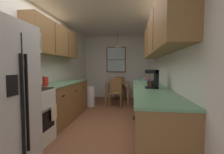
{
  "coord_description": "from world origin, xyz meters",
  "views": [
    {
      "loc": [
        0.67,
        -2.95,
        1.27
      ],
      "look_at": [
        0.14,
        1.12,
        1.01
      ],
      "focal_mm": 25.37,
      "sensor_mm": 36.0,
      "label": 1
    }
  ],
  "objects_px": {
    "storage_canister": "(45,81)",
    "coffee_maker": "(153,79)",
    "stove_range": "(29,116)",
    "mug_by_coffeemaker": "(148,81)",
    "trash_bin": "(90,96)",
    "fruit_bowl": "(145,79)",
    "microwave_over_range": "(20,41)",
    "dining_chair_near": "(116,91)",
    "mug_spare": "(149,82)",
    "dining_chair_far": "(120,87)",
    "dining_table": "(118,86)"
  },
  "relations": [
    {
      "from": "trash_bin",
      "to": "fruit_bowl",
      "type": "xyz_separation_m",
      "value": [
        1.7,
        -0.6,
        0.62
      ]
    },
    {
      "from": "dining_chair_near",
      "to": "dining_chair_far",
      "type": "relative_size",
      "value": 1.0
    },
    {
      "from": "dining_chair_far",
      "to": "fruit_bowl",
      "type": "bearing_deg",
      "value": -65.88
    },
    {
      "from": "dining_table",
      "to": "mug_by_coffeemaker",
      "type": "height_order",
      "value": "mug_by_coffeemaker"
    },
    {
      "from": "dining_table",
      "to": "mug_spare",
      "type": "xyz_separation_m",
      "value": [
        0.87,
        -2.15,
        0.35
      ]
    },
    {
      "from": "trash_bin",
      "to": "coffee_maker",
      "type": "relative_size",
      "value": 1.98
    },
    {
      "from": "storage_canister",
      "to": "mug_spare",
      "type": "distance_m",
      "value": 2.12
    },
    {
      "from": "fruit_bowl",
      "to": "microwave_over_range",
      "type": "bearing_deg",
      "value": -135.72
    },
    {
      "from": "stove_range",
      "to": "mug_spare",
      "type": "bearing_deg",
      "value": 29.87
    },
    {
      "from": "microwave_over_range",
      "to": "mug_spare",
      "type": "distance_m",
      "value": 2.53
    },
    {
      "from": "dining_chair_near",
      "to": "coffee_maker",
      "type": "bearing_deg",
      "value": -68.1
    },
    {
      "from": "microwave_over_range",
      "to": "dining_table",
      "type": "height_order",
      "value": "microwave_over_range"
    },
    {
      "from": "dining_chair_far",
      "to": "mug_by_coffeemaker",
      "type": "xyz_separation_m",
      "value": [
        0.87,
        -2.31,
        0.44
      ]
    },
    {
      "from": "trash_bin",
      "to": "storage_canister",
      "type": "relative_size",
      "value": 3.14
    },
    {
      "from": "dining_chair_near",
      "to": "fruit_bowl",
      "type": "distance_m",
      "value": 1.18
    },
    {
      "from": "mug_by_coffeemaker",
      "to": "trash_bin",
      "type": "bearing_deg",
      "value": 148.33
    },
    {
      "from": "microwave_over_range",
      "to": "dining_chair_near",
      "type": "height_order",
      "value": "microwave_over_range"
    },
    {
      "from": "mug_by_coffeemaker",
      "to": "mug_spare",
      "type": "height_order",
      "value": "mug_spare"
    },
    {
      "from": "dining_chair_far",
      "to": "fruit_bowl",
      "type": "distance_m",
      "value": 2.05
    },
    {
      "from": "mug_spare",
      "to": "dining_chair_far",
      "type": "bearing_deg",
      "value": 107.14
    },
    {
      "from": "fruit_bowl",
      "to": "storage_canister",
      "type": "bearing_deg",
      "value": -142.51
    },
    {
      "from": "mug_by_coffeemaker",
      "to": "storage_canister",
      "type": "bearing_deg",
      "value": -152.91
    },
    {
      "from": "dining_chair_near",
      "to": "mug_spare",
      "type": "xyz_separation_m",
      "value": [
        0.88,
        -1.57,
        0.45
      ]
    },
    {
      "from": "mug_spare",
      "to": "fruit_bowl",
      "type": "height_order",
      "value": "mug_spare"
    },
    {
      "from": "microwave_over_range",
      "to": "storage_canister",
      "type": "relative_size",
      "value": 2.78
    },
    {
      "from": "trash_bin",
      "to": "coffee_maker",
      "type": "distance_m",
      "value": 2.86
    },
    {
      "from": "stove_range",
      "to": "mug_by_coffeemaker",
      "type": "xyz_separation_m",
      "value": [
        2.04,
        1.57,
        0.47
      ]
    },
    {
      "from": "stove_range",
      "to": "trash_bin",
      "type": "relative_size",
      "value": 1.73
    },
    {
      "from": "microwave_over_range",
      "to": "storage_canister",
      "type": "height_order",
      "value": "microwave_over_range"
    },
    {
      "from": "dining_chair_far",
      "to": "fruit_bowl",
      "type": "xyz_separation_m",
      "value": [
        0.82,
        -1.83,
        0.44
      ]
    },
    {
      "from": "dining_chair_near",
      "to": "dining_chair_far",
      "type": "xyz_separation_m",
      "value": [
        0.04,
        1.15,
        0.0
      ]
    },
    {
      "from": "dining_chair_far",
      "to": "trash_bin",
      "type": "distance_m",
      "value": 1.52
    },
    {
      "from": "dining_chair_far",
      "to": "mug_by_coffeemaker",
      "type": "height_order",
      "value": "mug_by_coffeemaker"
    },
    {
      "from": "storage_canister",
      "to": "stove_range",
      "type": "bearing_deg",
      "value": -89.39
    },
    {
      "from": "microwave_over_range",
      "to": "mug_spare",
      "type": "xyz_separation_m",
      "value": [
        2.12,
        1.15,
        -0.74
      ]
    },
    {
      "from": "stove_range",
      "to": "dining_chair_far",
      "type": "relative_size",
      "value": 1.22
    },
    {
      "from": "mug_spare",
      "to": "fruit_bowl",
      "type": "relative_size",
      "value": 0.53
    },
    {
      "from": "dining_chair_far",
      "to": "fruit_bowl",
      "type": "height_order",
      "value": "fruit_bowl"
    },
    {
      "from": "coffee_maker",
      "to": "mug_spare",
      "type": "distance_m",
      "value": 0.67
    },
    {
      "from": "storage_canister",
      "to": "coffee_maker",
      "type": "xyz_separation_m",
      "value": [
        2.03,
        -0.03,
        0.07
      ]
    },
    {
      "from": "trash_bin",
      "to": "mug_by_coffeemaker",
      "type": "bearing_deg",
      "value": -31.67
    },
    {
      "from": "dining_chair_far",
      "to": "mug_by_coffeemaker",
      "type": "distance_m",
      "value": 2.51
    },
    {
      "from": "stove_range",
      "to": "dining_chair_far",
      "type": "xyz_separation_m",
      "value": [
        1.17,
        3.88,
        0.03
      ]
    },
    {
      "from": "dining_chair_near",
      "to": "storage_canister",
      "type": "height_order",
      "value": "storage_canister"
    },
    {
      "from": "dining_chair_near",
      "to": "coffee_maker",
      "type": "height_order",
      "value": "coffee_maker"
    },
    {
      "from": "stove_range",
      "to": "mug_by_coffeemaker",
      "type": "bearing_deg",
      "value": 37.51
    },
    {
      "from": "stove_range",
      "to": "mug_by_coffeemaker",
      "type": "relative_size",
      "value": 9.12
    },
    {
      "from": "microwave_over_range",
      "to": "mug_by_coffeemaker",
      "type": "xyz_separation_m",
      "value": [
        2.16,
        1.57,
        -0.75
      ]
    },
    {
      "from": "microwave_over_range",
      "to": "trash_bin",
      "type": "height_order",
      "value": "microwave_over_range"
    },
    {
      "from": "microwave_over_range",
      "to": "coffee_maker",
      "type": "bearing_deg",
      "value": 12.99
    }
  ]
}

